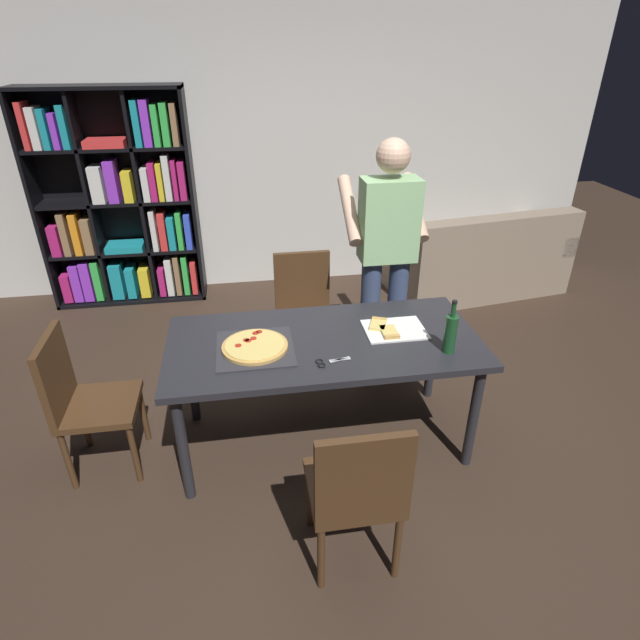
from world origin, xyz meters
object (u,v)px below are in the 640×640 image
(couch, at_px, (478,262))
(pepperoni_pizza_on_tray, at_px, (255,347))
(dining_table, at_px, (324,351))
(person_serving_pizza, at_px, (386,251))
(chair_far_side, at_px, (304,305))
(wine_bottle, at_px, (450,333))
(bookshelf, at_px, (121,207))
(chair_left_end, at_px, (81,396))
(kitchen_scissors, at_px, (327,362))
(chair_near_camera, at_px, (357,489))

(couch, distance_m, pepperoni_pizza_on_tray, 3.11)
(dining_table, relative_size, person_serving_pizza, 1.03)
(dining_table, bearing_deg, pepperoni_pizza_on_tray, -174.25)
(dining_table, height_order, person_serving_pizza, person_serving_pizza)
(chair_far_side, height_order, pepperoni_pizza_on_tray, chair_far_side)
(wine_bottle, bearing_deg, dining_table, 160.85)
(pepperoni_pizza_on_tray, bearing_deg, bookshelf, 114.63)
(wine_bottle, bearing_deg, pepperoni_pizza_on_tray, 169.87)
(bookshelf, bearing_deg, dining_table, -57.58)
(dining_table, distance_m, chair_left_end, 1.40)
(couch, height_order, kitchen_scissors, couch)
(dining_table, height_order, chair_left_end, chair_left_end)
(chair_far_side, distance_m, pepperoni_pizza_on_tray, 1.06)
(chair_left_end, bearing_deg, bookshelf, 92.78)
(chair_left_end, height_order, couch, chair_left_end)
(bookshelf, xyz_separation_m, person_serving_pizza, (2.05, -1.68, 0.08))
(chair_far_side, relative_size, chair_left_end, 1.00)
(pepperoni_pizza_on_tray, bearing_deg, dining_table, 5.75)
(bookshelf, relative_size, person_serving_pizza, 1.11)
(person_serving_pizza, bearing_deg, chair_left_end, -160.40)
(dining_table, xyz_separation_m, couch, (1.91, 1.99, -0.37))
(chair_left_end, bearing_deg, person_serving_pizza, 19.60)
(pepperoni_pizza_on_tray, distance_m, wine_bottle, 1.09)
(dining_table, relative_size, chair_far_side, 2.01)
(chair_near_camera, height_order, chair_left_end, same)
(bookshelf, distance_m, person_serving_pizza, 2.66)
(chair_near_camera, bearing_deg, couch, 56.63)
(chair_near_camera, height_order, person_serving_pizza, person_serving_pizza)
(chair_far_side, bearing_deg, wine_bottle, -59.83)
(chair_near_camera, relative_size, bookshelf, 0.46)
(chair_near_camera, bearing_deg, person_serving_pizza, 71.09)
(chair_near_camera, xyz_separation_m, kitchen_scissors, (-0.02, 0.67, 0.24))
(dining_table, height_order, couch, couch)
(wine_bottle, xyz_separation_m, kitchen_scissors, (-0.69, -0.01, -0.11))
(couch, height_order, person_serving_pizza, person_serving_pizza)
(chair_far_side, relative_size, person_serving_pizza, 0.51)
(dining_table, bearing_deg, chair_far_side, 90.00)
(bookshelf, distance_m, pepperoni_pizza_on_tray, 2.66)
(dining_table, bearing_deg, couch, 46.15)
(person_serving_pizza, bearing_deg, kitchen_scissors, -121.52)
(wine_bottle, bearing_deg, couch, 60.67)
(person_serving_pizza, bearing_deg, pepperoni_pizza_on_tray, -142.40)
(dining_table, bearing_deg, person_serving_pizza, 51.53)
(chair_far_side, xyz_separation_m, couch, (1.91, 1.08, -0.21))
(bookshelf, bearing_deg, chair_far_side, -44.12)
(couch, bearing_deg, bookshelf, 173.58)
(person_serving_pizza, distance_m, kitchen_scissors, 1.12)
(chair_near_camera, distance_m, chair_far_side, 1.82)
(dining_table, bearing_deg, wine_bottle, -19.15)
(chair_left_end, distance_m, kitchen_scissors, 1.41)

